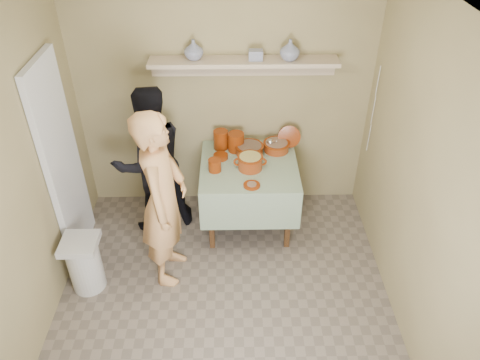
{
  "coord_description": "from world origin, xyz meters",
  "views": [
    {
      "loc": [
        0.09,
        -2.61,
        3.38
      ],
      "look_at": [
        0.15,
        0.75,
        0.95
      ],
      "focal_mm": 35.0,
      "sensor_mm": 36.0,
      "label": 1
    }
  ],
  "objects_px": {
    "person_cook": "(163,200)",
    "serving_table": "(249,174)",
    "trash_bin": "(85,264)",
    "person_helper": "(151,162)",
    "cazuela_rice": "(250,161)"
  },
  "relations": [
    {
      "from": "person_cook",
      "to": "person_helper",
      "type": "relative_size",
      "value": 1.08
    },
    {
      "from": "person_cook",
      "to": "trash_bin",
      "type": "height_order",
      "value": "person_cook"
    },
    {
      "from": "person_helper",
      "to": "trash_bin",
      "type": "height_order",
      "value": "person_helper"
    },
    {
      "from": "person_helper",
      "to": "trash_bin",
      "type": "xyz_separation_m",
      "value": [
        -0.53,
        -0.88,
        -0.52
      ]
    },
    {
      "from": "person_cook",
      "to": "cazuela_rice",
      "type": "distance_m",
      "value": 0.99
    },
    {
      "from": "person_cook",
      "to": "serving_table",
      "type": "distance_m",
      "value": 1.06
    },
    {
      "from": "person_cook",
      "to": "cazuela_rice",
      "type": "relative_size",
      "value": 5.22
    },
    {
      "from": "trash_bin",
      "to": "serving_table",
      "type": "bearing_deg",
      "value": 30.09
    },
    {
      "from": "cazuela_rice",
      "to": "trash_bin",
      "type": "height_order",
      "value": "cazuela_rice"
    },
    {
      "from": "person_helper",
      "to": "serving_table",
      "type": "distance_m",
      "value": 0.99
    },
    {
      "from": "person_cook",
      "to": "serving_table",
      "type": "height_order",
      "value": "person_cook"
    },
    {
      "from": "cazuela_rice",
      "to": "trash_bin",
      "type": "xyz_separation_m",
      "value": [
        -1.52,
        -0.8,
        -0.56
      ]
    },
    {
      "from": "trash_bin",
      "to": "person_cook",
      "type": "bearing_deg",
      "value": 13.88
    },
    {
      "from": "person_helper",
      "to": "serving_table",
      "type": "height_order",
      "value": "person_helper"
    },
    {
      "from": "serving_table",
      "to": "trash_bin",
      "type": "distance_m",
      "value": 1.79
    }
  ]
}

